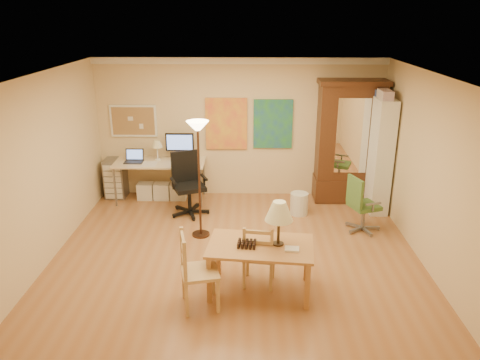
{
  "coord_description": "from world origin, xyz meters",
  "views": [
    {
      "loc": [
        0.18,
        -6.38,
        3.48
      ],
      "look_at": [
        0.06,
        0.3,
        1.08
      ],
      "focal_mm": 35.0,
      "sensor_mm": 36.0,
      "label": 1
    }
  ],
  "objects_px": {
    "dining_table": "(267,236)",
    "bookshelf": "(379,155)",
    "computer_desk": "(163,176)",
    "office_chair_black": "(189,198)",
    "office_chair_green": "(361,216)",
    "armoire": "(348,150)"
  },
  "relations": [
    {
      "from": "dining_table",
      "to": "bookshelf",
      "type": "relative_size",
      "value": 0.68
    },
    {
      "from": "computer_desk",
      "to": "office_chair_black",
      "type": "distance_m",
      "value": 0.91
    },
    {
      "from": "dining_table",
      "to": "office_chair_green",
      "type": "bearing_deg",
      "value": 47.96
    },
    {
      "from": "dining_table",
      "to": "office_chair_black",
      "type": "bearing_deg",
      "value": 117.87
    },
    {
      "from": "computer_desk",
      "to": "armoire",
      "type": "distance_m",
      "value": 3.61
    },
    {
      "from": "armoire",
      "to": "bookshelf",
      "type": "bearing_deg",
      "value": -43.31
    },
    {
      "from": "computer_desk",
      "to": "office_chair_green",
      "type": "xyz_separation_m",
      "value": [
        3.57,
        -1.34,
        -0.22
      ]
    },
    {
      "from": "office_chair_black",
      "to": "office_chair_green",
      "type": "relative_size",
      "value": 1.18
    },
    {
      "from": "office_chair_green",
      "to": "computer_desk",
      "type": "bearing_deg",
      "value": 159.44
    },
    {
      "from": "dining_table",
      "to": "computer_desk",
      "type": "relative_size",
      "value": 0.82
    },
    {
      "from": "office_chair_black",
      "to": "bookshelf",
      "type": "bearing_deg",
      "value": 5.21
    },
    {
      "from": "computer_desk",
      "to": "armoire",
      "type": "bearing_deg",
      "value": 1.27
    },
    {
      "from": "computer_desk",
      "to": "bookshelf",
      "type": "bearing_deg",
      "value": -5.1
    },
    {
      "from": "office_chair_green",
      "to": "armoire",
      "type": "relative_size",
      "value": 0.41
    },
    {
      "from": "office_chair_green",
      "to": "armoire",
      "type": "bearing_deg",
      "value": 90.04
    },
    {
      "from": "dining_table",
      "to": "bookshelf",
      "type": "bearing_deg",
      "value": 52.99
    },
    {
      "from": "office_chair_green",
      "to": "armoire",
      "type": "distance_m",
      "value": 1.61
    },
    {
      "from": "office_chair_black",
      "to": "office_chair_green",
      "type": "height_order",
      "value": "office_chair_black"
    },
    {
      "from": "office_chair_black",
      "to": "armoire",
      "type": "distance_m",
      "value": 3.15
    },
    {
      "from": "armoire",
      "to": "office_chair_black",
      "type": "bearing_deg",
      "value": -165.79
    },
    {
      "from": "dining_table",
      "to": "bookshelf",
      "type": "height_order",
      "value": "bookshelf"
    },
    {
      "from": "office_chair_green",
      "to": "office_chair_black",
      "type": "bearing_deg",
      "value": 167.43
    }
  ]
}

